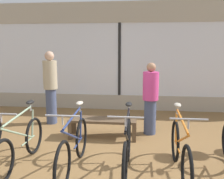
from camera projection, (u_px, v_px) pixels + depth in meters
ground_plane at (100, 163)px, 4.10m from camera, size 24.00×24.00×0.00m
shop_back_wall at (120, 56)px, 7.44m from camera, size 12.00×0.08×3.20m
bicycle_left at (20, 144)px, 3.96m from camera, size 0.46×1.71×1.01m
bicycle_center_left at (74, 147)px, 3.80m from camera, size 0.46×1.75×1.02m
bicycle_center_right at (127, 149)px, 3.69m from camera, size 0.46×1.75×1.04m
bicycle_right at (180, 151)px, 3.64m from camera, size 0.46×1.77×1.03m
display_bench at (103, 122)px, 5.23m from camera, size 1.40×0.44×0.41m
customer_near_rack at (150, 97)px, 5.39m from camera, size 0.42×0.42×1.57m
customer_by_window at (51, 86)px, 6.14m from camera, size 0.37×0.37×1.80m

